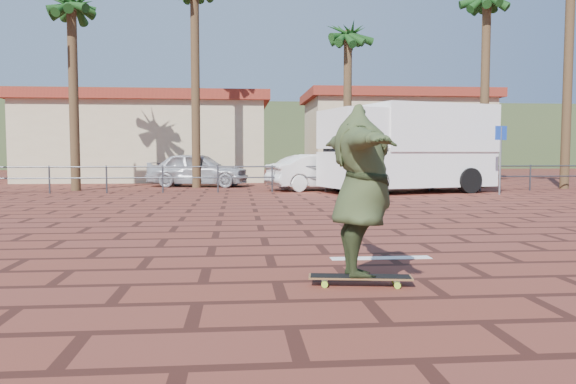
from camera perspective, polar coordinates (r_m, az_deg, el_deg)
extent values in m
plane|color=maroon|center=(8.95, 3.11, -5.38)|extent=(120.00, 120.00, 0.00)
cube|color=white|center=(7.93, 9.41, -6.63)|extent=(1.40, 0.22, 0.01)
cylinder|color=#47494F|center=(21.83, -23.08, 1.17)|extent=(0.06, 0.06, 1.00)
cylinder|color=#47494F|center=(21.30, -17.95, 1.23)|extent=(0.06, 0.06, 1.00)
cylinder|color=#47494F|center=(20.94, -12.61, 1.28)|extent=(0.06, 0.06, 1.00)
cylinder|color=#47494F|center=(20.78, -7.13, 1.33)|extent=(0.06, 0.06, 1.00)
cylinder|color=#47494F|center=(20.80, -1.61, 1.36)|extent=(0.06, 0.06, 1.00)
cylinder|color=#47494F|center=(21.02, 3.84, 1.38)|extent=(0.06, 0.06, 1.00)
cylinder|color=#47494F|center=(21.42, 9.13, 1.39)|extent=(0.06, 0.06, 1.00)
cylinder|color=#47494F|center=(22.00, 14.19, 1.38)|extent=(0.06, 0.06, 1.00)
cylinder|color=#47494F|center=(22.74, 18.95, 1.37)|extent=(0.06, 0.06, 1.00)
cylinder|color=#47494F|center=(23.62, 23.39, 1.35)|extent=(0.06, 0.06, 1.00)
cylinder|color=#47494F|center=(20.79, -1.62, 2.60)|extent=(24.00, 0.05, 0.05)
cylinder|color=#47494F|center=(20.80, -1.61, 1.50)|extent=(24.00, 0.05, 0.05)
cylinder|color=brown|center=(23.19, -20.94, 8.79)|extent=(0.36, 0.36, 7.00)
sphere|color=#184316|center=(23.77, -21.16, 17.35)|extent=(2.40, 2.40, 2.40)
cylinder|color=brown|center=(23.95, -9.38, 10.28)|extent=(0.36, 0.36, 8.20)
cylinder|color=brown|center=(24.77, 6.06, 8.13)|extent=(0.36, 0.36, 6.50)
sphere|color=#184316|center=(25.23, 6.12, 15.62)|extent=(2.40, 2.40, 2.40)
cylinder|color=brown|center=(25.07, 19.36, 9.37)|extent=(0.36, 0.36, 7.80)
cylinder|color=brown|center=(25.64, 26.54, 10.17)|extent=(0.36, 0.36, 8.80)
cube|color=beige|center=(31.11, -13.91, 4.88)|extent=(12.00, 7.00, 4.00)
cube|color=maroon|center=(31.23, -13.98, 9.01)|extent=(12.60, 7.60, 0.50)
cube|color=beige|center=(34.04, 10.73, 5.26)|extent=(10.00, 6.00, 4.50)
cube|color=maroon|center=(34.19, 10.79, 9.46)|extent=(10.60, 6.60, 0.50)
cube|color=#384C28|center=(58.78, -3.89, 5.49)|extent=(70.00, 18.00, 6.00)
cube|color=#384C28|center=(68.03, -22.98, 5.83)|extent=(35.00, 14.00, 8.00)
cube|color=olive|center=(6.27, 7.35, -8.56)|extent=(1.15, 0.41, 0.02)
cube|color=black|center=(6.27, 7.35, -8.46)|extent=(1.11, 0.39, 0.00)
cube|color=silver|center=(6.26, 3.74, -8.84)|extent=(0.09, 0.19, 0.03)
cube|color=silver|center=(6.32, 10.92, -8.80)|extent=(0.09, 0.19, 0.03)
cylinder|color=#AAE22F|center=(6.16, 3.74, -9.35)|extent=(0.08, 0.04, 0.07)
cylinder|color=#AAE22F|center=(6.38, 3.74, -8.88)|extent=(0.08, 0.04, 0.07)
cylinder|color=#AAE22F|center=(6.21, 11.05, -9.30)|extent=(0.08, 0.04, 0.07)
cylinder|color=#AAE22F|center=(6.43, 10.78, -8.84)|extent=(0.08, 0.04, 0.07)
imported|color=#364324|center=(6.14, 7.43, 0.13)|extent=(0.73, 2.33, 1.87)
cube|color=white|center=(21.19, 12.00, 2.30)|extent=(6.66, 4.11, 1.26)
cube|color=white|center=(21.64, 13.86, 6.26)|extent=(5.14, 3.78, 1.72)
cube|color=white|center=(20.10, 6.78, 6.37)|extent=(2.45, 2.93, 1.38)
cube|color=black|center=(19.75, 4.84, 4.92)|extent=(0.59, 1.90, 0.75)
cylinder|color=black|center=(19.10, 8.72, 0.96)|extent=(0.97, 0.56, 0.92)
cylinder|color=black|center=(21.23, 5.51, 1.29)|extent=(0.97, 0.56, 0.92)
cylinder|color=black|center=(21.30, 17.91, 1.12)|extent=(0.97, 0.56, 0.92)
cylinder|color=black|center=(23.23, 14.19, 1.42)|extent=(0.97, 0.56, 0.92)
imported|color=#AFB2B7|center=(24.63, -9.12, 2.28)|extent=(4.61, 2.66, 1.48)
imported|color=white|center=(22.00, 3.41, 2.02)|extent=(4.50, 2.79, 1.40)
cylinder|color=gray|center=(20.83, 20.75, 2.98)|extent=(0.06, 0.06, 2.36)
cube|color=#193FB2|center=(20.84, 20.82, 5.63)|extent=(0.47, 0.19, 0.48)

